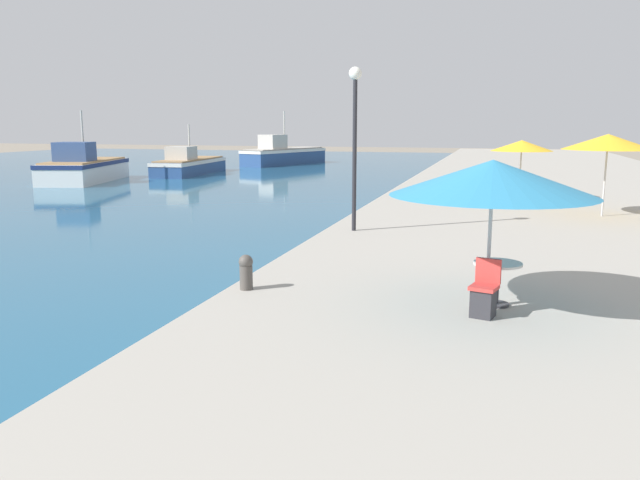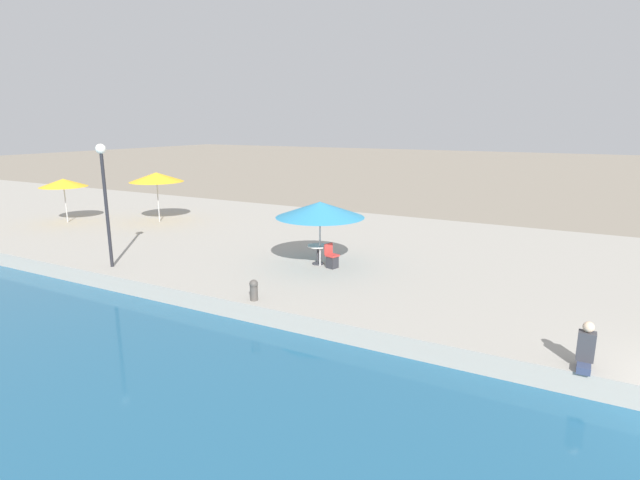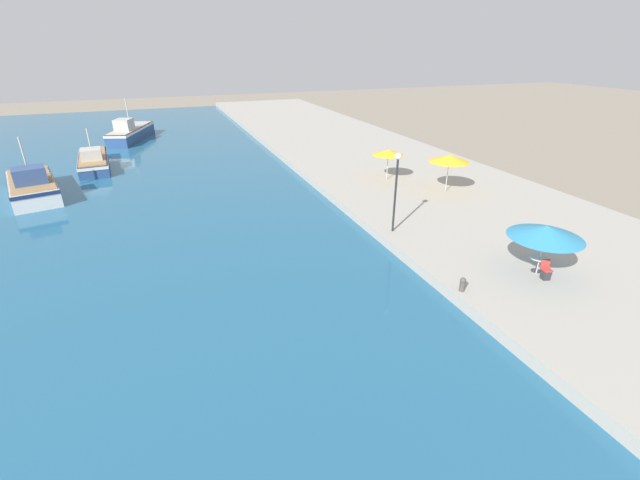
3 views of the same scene
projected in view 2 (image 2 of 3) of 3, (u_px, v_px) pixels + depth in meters
name	position (u px, v px, depth m)	size (l,w,h in m)	color
quay_promenade	(16.00, 208.00, 33.39)	(16.00, 90.00, 0.61)	#A39E93
cafe_umbrella_pink	(320.00, 209.00, 18.43)	(3.31, 3.31, 2.45)	#B7B7B7
cafe_umbrella_white	(156.00, 177.00, 26.82)	(2.87, 2.87, 2.69)	#B7B7B7
cafe_umbrella_striped	(63.00, 183.00, 26.69)	(2.45, 2.45, 2.37)	#B7B7B7
cafe_table	(318.00, 251.00, 19.02)	(0.80, 0.80, 0.74)	#333338
cafe_chair_left	(332.00, 259.00, 18.58)	(0.50, 0.52, 0.91)	#2D2D33
person_at_quay	(586.00, 348.00, 10.93)	(0.57, 0.36, 1.07)	#333D5B
mooring_bollard	(254.00, 289.00, 15.15)	(0.26, 0.26, 0.65)	#4C4742
lamppost	(104.00, 185.00, 18.10)	(0.36, 0.36, 4.56)	#232328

